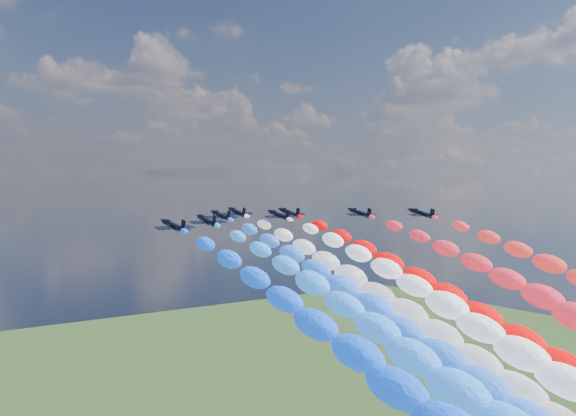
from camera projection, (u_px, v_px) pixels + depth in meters
jet_0 at (174, 226)px, 139.85m from camera, size 8.49×11.27×4.18m
trail_0 at (376, 390)px, 93.29m from camera, size 7.32×115.16×41.70m
jet_1 at (207, 220)px, 155.36m from camera, size 8.61×11.36×4.18m
trail_1 at (395, 359)px, 108.80m from camera, size 7.32×115.16×41.70m
jet_2 at (221, 215)px, 173.53m from camera, size 8.03×10.94×4.18m
trail_2 at (387, 332)px, 126.98m from camera, size 7.32×115.16×41.70m
jet_3 at (279, 215)px, 175.03m from camera, size 7.92×10.86×4.18m
trail_3 at (464, 330)px, 128.48m from camera, size 7.32×115.16×41.70m
jet_4 at (237, 212)px, 188.06m from camera, size 8.60×11.35×4.18m
trail_4 at (392, 316)px, 141.51m from camera, size 7.32×115.16×41.70m
jet_5 at (290, 213)px, 185.52m from camera, size 7.99×10.91×4.18m
trail_5 at (464, 319)px, 138.96m from camera, size 7.32×115.16×41.70m
jet_6 at (360, 213)px, 184.56m from camera, size 8.38×11.20×4.18m
trail_6 at (560, 320)px, 138.00m from camera, size 7.32×115.16×41.70m
jet_7 at (422, 213)px, 182.46m from camera, size 8.21×11.08×4.18m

